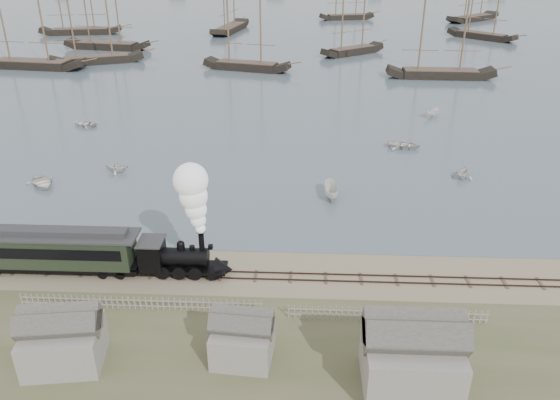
{
  "coord_description": "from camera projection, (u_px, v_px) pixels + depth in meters",
  "views": [
    {
      "loc": [
        5.91,
        -41.0,
        26.36
      ],
      "look_at": [
        3.73,
        5.86,
        3.5
      ],
      "focal_mm": 35.0,
      "sensor_mm": 36.0,
      "label": 1
    }
  ],
  "objects": [
    {
      "name": "rowboat_2",
      "position": [
        331.0,
        191.0,
        60.3
      ],
      "size": [
        4.15,
        1.67,
        1.58
      ],
      "primitive_type": "imported",
      "rotation": [
        0.0,
        0.0,
        3.17
      ],
      "color": "silver",
      "rests_on": "harbor_water"
    },
    {
      "name": "schooner_1",
      "position": [
        91.0,
        17.0,
        119.45
      ],
      "size": [
        20.73,
        12.1,
        20.0
      ],
      "primitive_type": null,
      "rotation": [
        0.0,
        0.0,
        0.39
      ],
      "color": "black",
      "rests_on": "harbor_water"
    },
    {
      "name": "rowboat_0",
      "position": [
        42.0,
        182.0,
        63.19
      ],
      "size": [
        5.3,
        5.11,
        0.89
      ],
      "primitive_type": "imported",
      "rotation": [
        0.0,
        0.0,
        0.68
      ],
      "color": "silver",
      "rests_on": "harbor_water"
    },
    {
      "name": "rowboat_5",
      "position": [
        433.0,
        113.0,
        87.24
      ],
      "size": [
        3.14,
        3.42,
        1.31
      ],
      "primitive_type": "imported",
      "rotation": [
        0.0,
        0.0,
        2.26
      ],
      "color": "silver",
      "rests_on": "harbor_water"
    },
    {
      "name": "rowboat_3",
      "position": [
        404.0,
        145.0,
        74.4
      ],
      "size": [
        4.01,
        4.97,
        0.91
      ],
      "primitive_type": "imported",
      "rotation": [
        0.0,
        0.0,
        1.36
      ],
      "color": "silver",
      "rests_on": "harbor_water"
    },
    {
      "name": "rowboat_1",
      "position": [
        117.0,
        166.0,
        66.83
      ],
      "size": [
        2.7,
        3.07,
        1.52
      ],
      "primitive_type": "imported",
      "rotation": [
        0.0,
        0.0,
        1.49
      ],
      "color": "silver",
      "rests_on": "harbor_water"
    },
    {
      "name": "picket_fence_east",
      "position": [
        387.0,
        321.0,
        41.35
      ],
      "size": [
        15.0,
        0.1,
        1.2
      ],
      "primitive_type": null,
      "color": "gray",
      "rests_on": "ground"
    },
    {
      "name": "passenger_coach",
      "position": [
        51.0,
        248.0,
        46.45
      ],
      "size": [
        15.08,
        2.91,
        3.66
      ],
      "color": "black",
      "rests_on": "ground"
    },
    {
      "name": "shed_left",
      "position": [
        67.0,
        362.0,
        37.36
      ],
      "size": [
        5.0,
        4.0,
        4.1
      ],
      "primitive_type": null,
      "color": "gray",
      "rests_on": "ground"
    },
    {
      "name": "harbor_water",
      "position": [
        291.0,
        14.0,
        201.25
      ],
      "size": [
        600.0,
        336.0,
        0.06
      ],
      "primitive_type": "cube",
      "color": "#465A64",
      "rests_on": "ground"
    },
    {
      "name": "schooner_3",
      "position": [
        355.0,
        11.0,
        128.74
      ],
      "size": [
        16.38,
        14.0,
        20.0
      ],
      "primitive_type": null,
      "rotation": [
        0.0,
        0.0,
        0.66
      ],
      "color": "black",
      "rests_on": "harbor_water"
    },
    {
      "name": "beached_dinghy",
      "position": [
        168.0,
        258.0,
        48.63
      ],
      "size": [
        4.0,
        4.71,
        0.83
      ],
      "primitive_type": "imported",
      "rotation": [
        0.0,
        0.0,
        1.24
      ],
      "color": "silver",
      "rests_on": "ground"
    },
    {
      "name": "locomotive",
      "position": [
        191.0,
        229.0,
        44.98
      ],
      "size": [
        7.85,
        2.93,
        9.79
      ],
      "color": "black",
      "rests_on": "ground"
    },
    {
      "name": "schooner_4",
      "position": [
        446.0,
        27.0,
        106.87
      ],
      "size": [
        21.7,
        5.62,
        20.0
      ],
      "primitive_type": null,
      "rotation": [
        0.0,
        0.0,
        -0.03
      ],
      "color": "black",
      "rests_on": "harbor_water"
    },
    {
      "name": "schooner_5",
      "position": [
        487.0,
        1.0,
        148.41
      ],
      "size": [
        17.27,
        16.71,
        20.0
      ],
      "primitive_type": null,
      "rotation": [
        0.0,
        0.0,
        -0.76
      ],
      "color": "black",
      "rests_on": "harbor_water"
    },
    {
      "name": "rowboat_4",
      "position": [
        463.0,
        172.0,
        65.2
      ],
      "size": [
        3.87,
        3.74,
        1.56
      ],
      "primitive_type": "imported",
      "rotation": [
        0.0,
        0.0,
        5.73
      ],
      "color": "silver",
      "rests_on": "harbor_water"
    },
    {
      "name": "shed_right",
      "position": [
        408.0,
        384.0,
        35.5
      ],
      "size": [
        6.0,
        5.0,
        5.1
      ],
      "primitive_type": null,
      "color": "gray",
      "rests_on": "ground"
    },
    {
      "name": "ground",
      "position": [
        235.0,
        263.0,
        48.61
      ],
      "size": [
        600.0,
        600.0,
        0.0
      ],
      "primitive_type": "plane",
      "color": "gray",
      "rests_on": "ground"
    },
    {
      "name": "rowboat_6",
      "position": [
        85.0,
        124.0,
        83.05
      ],
      "size": [
        3.65,
        4.43,
        0.8
      ],
      "primitive_type": "imported",
      "rotation": [
        0.0,
        0.0,
        4.45
      ],
      "color": "silver",
      "rests_on": "harbor_water"
    },
    {
      "name": "schooner_2",
      "position": [
        246.0,
        22.0,
        113.34
      ],
      "size": [
        19.41,
        9.12,
        20.0
      ],
      "primitive_type": null,
      "rotation": [
        0.0,
        0.0,
        -0.26
      ],
      "color": "black",
      "rests_on": "harbor_water"
    },
    {
      "name": "shed_mid",
      "position": [
        243.0,
        358.0,
        37.75
      ],
      "size": [
        4.0,
        3.5,
        3.6
      ],
      "primitive_type": null,
      "color": "gray",
      "rests_on": "ground"
    },
    {
      "name": "rail_track",
      "position": [
        232.0,
        275.0,
        46.8
      ],
      "size": [
        120.0,
        1.8,
        0.16
      ],
      "color": "#33211C",
      "rests_on": "ground"
    },
    {
      "name": "picket_fence_west",
      "position": [
        142.0,
        309.0,
        42.6
      ],
      "size": [
        19.0,
        0.1,
        1.2
      ],
      "primitive_type": null,
      "color": "gray",
      "rests_on": "ground"
    },
    {
      "name": "schooner_10",
      "position": [
        102.0,
        8.0,
        134.96
      ],
      "size": [
        22.4,
        8.24,
        20.0
      ],
      "primitive_type": null,
      "rotation": [
        0.0,
        0.0,
        -0.15
      ],
      "color": "black",
      "rests_on": "harbor_water"
    },
    {
      "name": "schooner_0",
      "position": [
        24.0,
        20.0,
        115.07
      ],
      "size": [
        24.52,
        8.6,
        20.0
      ],
      "primitive_type": null,
      "rotation": [
        0.0,
        0.0,
        -0.13
      ],
      "color": "black",
      "rests_on": "harbor_water"
    }
  ]
}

